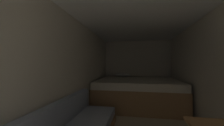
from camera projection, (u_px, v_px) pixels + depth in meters
wall_back at (137, 68)px, 5.08m from camera, size 2.56×0.05×2.13m
wall_left at (74, 72)px, 2.63m from camera, size 0.05×5.38×2.13m
wall_right at (215, 73)px, 2.19m from camera, size 0.05×5.38×2.13m
ceiling_slab at (138, 13)px, 2.42m from camera, size 2.56×5.38×0.05m
bed at (137, 92)px, 4.02m from camera, size 2.34×2.00×0.91m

